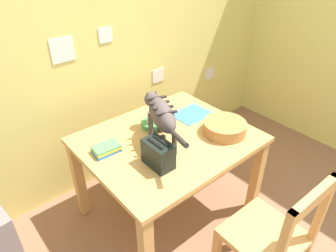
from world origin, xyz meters
TOP-DOWN VIEW (x-y plane):
  - wall_rear at (0.00, 1.86)m, footprint 4.53×0.11m
  - dining_table at (0.06, 1.09)m, footprint 1.17×0.97m
  - cat at (-0.00, 1.08)m, footprint 0.32×0.68m
  - saucer_bowl at (0.08, 1.28)m, footprint 0.17×0.17m
  - coffee_mug at (0.08, 1.28)m, footprint 0.12×0.08m
  - magazine at (0.42, 1.21)m, footprint 0.29×0.23m
  - book_stack at (-0.36, 1.22)m, footprint 0.18×0.13m
  - wicker_basket at (0.42, 0.87)m, footprint 0.31×0.31m
  - toaster at (-0.18, 0.90)m, footprint 0.12×0.20m
  - wooden_chair_near at (0.11, 0.22)m, footprint 0.43×0.43m

SIDE VIEW (x-z plane):
  - wooden_chair_near at x=0.11m, z-range -0.01..0.92m
  - dining_table at x=0.06m, z-range 0.28..1.00m
  - magazine at x=0.42m, z-range 0.73..0.73m
  - saucer_bowl at x=0.08m, z-range 0.73..0.76m
  - book_stack at x=-0.36m, z-range 0.73..0.78m
  - wicker_basket at x=0.42m, z-range 0.73..0.82m
  - coffee_mug at x=0.08m, z-range 0.76..0.84m
  - toaster at x=-0.18m, z-range 0.72..0.90m
  - cat at x=0.00m, z-range 0.79..1.11m
  - wall_rear at x=0.00m, z-range 0.00..2.50m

